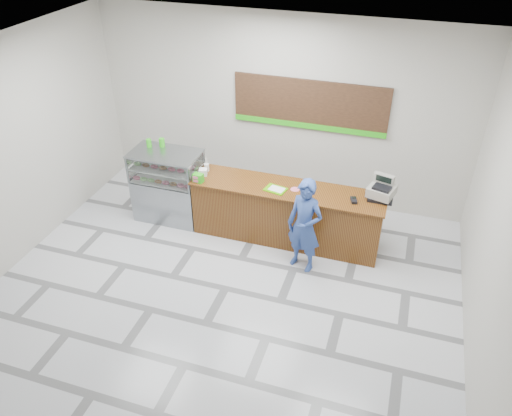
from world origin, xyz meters
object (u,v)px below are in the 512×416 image
(serving_tray, at_px, (276,189))
(customer, at_px, (305,226))
(sales_counter, at_px, (286,214))
(cash_register, at_px, (382,190))
(display_case, at_px, (168,185))

(serving_tray, height_order, customer, customer)
(sales_counter, xyz_separation_m, cash_register, (1.50, 0.17, 0.65))
(cash_register, bearing_deg, serving_tray, -155.24)
(display_case, relative_size, customer, 0.83)
(sales_counter, relative_size, cash_register, 6.59)
(sales_counter, relative_size, customer, 2.03)
(cash_register, distance_m, customer, 1.38)
(customer, bearing_deg, display_case, -176.28)
(customer, bearing_deg, serving_tray, 157.16)
(sales_counter, relative_size, serving_tray, 8.37)
(serving_tray, bearing_deg, sales_counter, 45.91)
(display_case, bearing_deg, serving_tray, -3.23)
(sales_counter, xyz_separation_m, serving_tray, (-0.17, -0.12, 0.52))
(cash_register, height_order, serving_tray, cash_register)
(customer, bearing_deg, sales_counter, 142.50)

